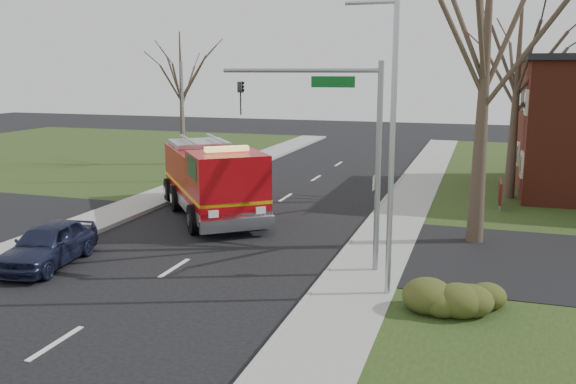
% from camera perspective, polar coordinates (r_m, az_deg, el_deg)
% --- Properties ---
extents(ground, '(120.00, 120.00, 0.00)m').
position_cam_1_polar(ground, '(20.89, -10.59, -7.02)').
color(ground, black).
rests_on(ground, ground).
extents(sidewalk_right, '(2.40, 80.00, 0.15)m').
position_cam_1_polar(sidewalk_right, '(18.84, 6.45, -8.72)').
color(sidewalk_right, gray).
rests_on(sidewalk_right, ground).
extents(sidewalk_left, '(2.40, 80.00, 0.15)m').
position_cam_1_polar(sidewalk_left, '(24.35, -23.60, -4.96)').
color(sidewalk_left, gray).
rests_on(sidewalk_left, ground).
extents(health_center_sign, '(0.12, 2.00, 1.40)m').
position_cam_1_polar(health_center_sign, '(30.41, 19.23, 0.05)').
color(health_center_sign, '#501412').
rests_on(health_center_sign, ground).
extents(hedge_corner, '(2.80, 2.00, 0.90)m').
position_cam_1_polar(hedge_corner, '(17.43, 14.98, -8.98)').
color(hedge_corner, '#363F16').
rests_on(hedge_corner, lawn_right).
extents(bare_tree_near, '(6.00, 6.00, 12.00)m').
position_cam_1_polar(bare_tree_near, '(23.38, 18.08, 13.02)').
color(bare_tree_near, '#392E22').
rests_on(bare_tree_near, ground).
extents(bare_tree_far, '(5.25, 5.25, 10.50)m').
position_cam_1_polar(bare_tree_far, '(32.40, 20.70, 10.60)').
color(bare_tree_far, '#392E22').
rests_on(bare_tree_far, ground).
extents(bare_tree_left, '(4.50, 4.50, 9.00)m').
position_cam_1_polar(bare_tree_left, '(42.21, -9.97, 9.92)').
color(bare_tree_left, '#392E22').
rests_on(bare_tree_left, ground).
extents(traffic_signal_mast, '(5.29, 0.18, 6.80)m').
position_cam_1_polar(traffic_signal_mast, '(19.46, 4.77, 5.98)').
color(traffic_signal_mast, gray).
rests_on(traffic_signal_mast, ground).
extents(streetlight_pole, '(1.48, 0.16, 8.40)m').
position_cam_1_polar(streetlight_pole, '(17.16, 9.53, 4.61)').
color(streetlight_pole, '#B7BABF').
rests_on(streetlight_pole, ground).
extents(utility_pole_far, '(0.14, 0.14, 7.00)m').
position_cam_1_polar(utility_pole_far, '(35.52, -9.77, 6.34)').
color(utility_pole_far, gray).
rests_on(utility_pole_far, ground).
extents(fire_engine, '(7.60, 8.66, 3.49)m').
position_cam_1_polar(fire_engine, '(27.59, -7.06, 0.98)').
color(fire_engine, '#9C070D').
rests_on(fire_engine, ground).
extents(parked_car_maroon, '(2.32, 4.56, 1.49)m').
position_cam_1_polar(parked_car_maroon, '(22.18, -21.53, -4.55)').
color(parked_car_maroon, '#191D37').
rests_on(parked_car_maroon, ground).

